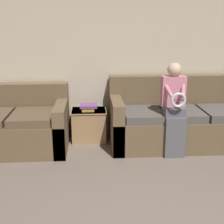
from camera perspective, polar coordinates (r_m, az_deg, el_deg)
wall_back at (r=4.89m, az=1.52°, el=10.35°), size 7.68×0.06×2.55m
couch_main at (r=4.75m, az=12.09°, el=-1.62°), size 2.04×0.93×0.98m
couch_side at (r=4.69m, az=-17.52°, el=-2.56°), size 1.53×0.97×0.89m
child_left_seated at (r=4.25m, az=11.30°, el=1.20°), size 0.33×0.39×1.25m
side_shelf at (r=4.81m, az=-4.23°, el=-2.30°), size 0.53×0.44×0.48m
book_stack at (r=4.72m, az=-4.35°, el=0.89°), size 0.25×0.25×0.09m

